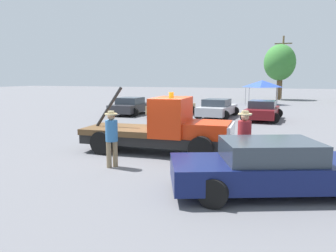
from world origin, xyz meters
TOP-DOWN VIEW (x-y plane):
  - ground_plane at (0.00, 0.00)m, footprint 160.00×160.00m
  - tow_truck at (0.34, 0.03)m, footprint 5.84×2.41m
  - foreground_car at (4.57, -3.10)m, footprint 5.66×3.82m
  - person_near_truck at (3.54, -1.53)m, footprint 0.42×0.42m
  - person_at_hood at (-0.49, -2.47)m, footprint 0.40×0.40m
  - parked_car_charcoal at (-6.89, 11.42)m, footprint 2.57×4.44m
  - parked_car_tan at (-3.64, 11.74)m, footprint 2.91×4.67m
  - parked_car_silver at (-0.18, 11.90)m, footprint 2.69×4.64m
  - parked_car_maroon at (3.02, 11.41)m, footprint 2.56×4.40m
  - canopy_tent_blue at (1.82, 24.85)m, footprint 3.10×3.10m
  - tree_left at (3.16, 33.56)m, footprint 3.96×3.96m
  - utility_pole at (3.44, 35.16)m, footprint 2.20×0.24m

SIDE VIEW (x-z plane):
  - ground_plane at x=0.00m, z-range 0.00..0.00m
  - parked_car_maroon at x=3.02m, z-range -0.02..1.32m
  - parked_car_charcoal at x=-6.89m, z-range -0.02..1.32m
  - parked_car_tan at x=-3.64m, z-range -0.02..1.32m
  - parked_car_silver at x=-0.18m, z-range -0.02..1.32m
  - foreground_car at x=4.57m, z-range -0.02..1.32m
  - tow_truck at x=0.34m, z-range -0.34..2.17m
  - person_at_hood at x=-0.49m, z-range 0.16..1.98m
  - person_near_truck at x=3.54m, z-range 0.17..2.05m
  - canopy_tent_blue at x=1.82m, z-range 0.92..3.48m
  - utility_pole at x=3.44m, z-range 0.26..8.53m
  - tree_left at x=3.16m, z-range 1.21..8.28m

